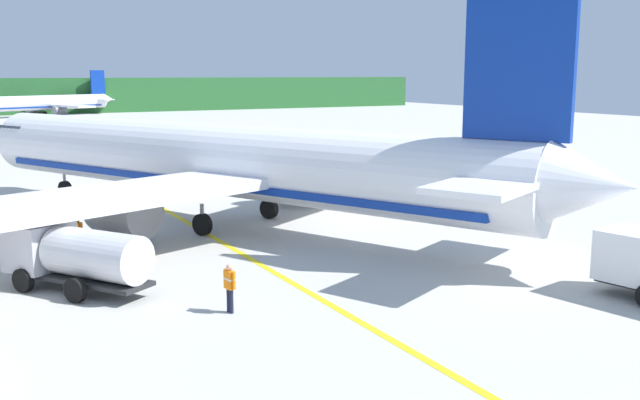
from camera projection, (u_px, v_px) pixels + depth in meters
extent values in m
cylinder|color=white|center=(216.00, 159.00, 38.32)|extent=(19.03, 34.09, 3.80)
cone|color=white|center=(14.00, 140.00, 49.43)|extent=(4.29, 3.73, 3.61)
cone|color=white|center=(593.00, 184.00, 26.91)|extent=(4.30, 4.28, 3.23)
cube|color=#192333|center=(32.00, 129.00, 48.01)|extent=(3.95, 3.56, 0.60)
cube|color=white|center=(97.00, 199.00, 30.00)|extent=(16.68, 9.91, 0.50)
cylinder|color=slate|center=(123.00, 212.00, 33.43)|extent=(3.37, 3.84, 2.20)
cube|color=white|center=(342.00, 158.00, 44.56)|extent=(16.14, 12.49, 0.50)
cylinder|color=slate|center=(293.00, 180.00, 43.63)|extent=(3.37, 3.84, 2.20)
cube|color=navy|center=(519.00, 57.00, 27.88)|extent=(2.23, 4.12, 6.50)
cube|color=white|center=(513.00, 178.00, 28.71)|extent=(10.76, 7.39, 0.24)
cube|color=navy|center=(216.00, 178.00, 38.50)|extent=(17.30, 30.76, 0.36)
cylinder|color=black|center=(65.00, 189.00, 46.75)|extent=(0.79, 1.14, 1.10)
cylinder|color=gray|center=(64.00, 177.00, 46.61)|extent=(0.20, 0.20, 0.50)
cylinder|color=black|center=(202.00, 224.00, 35.90)|extent=(0.79, 1.14, 1.10)
cylinder|color=gray|center=(202.00, 209.00, 35.76)|extent=(0.20, 0.20, 0.50)
cylinder|color=black|center=(269.00, 209.00, 40.04)|extent=(0.79, 1.14, 1.10)
cylinder|color=gray|center=(269.00, 195.00, 39.90)|extent=(0.20, 0.20, 0.50)
cylinder|color=silver|center=(45.00, 103.00, 135.76)|extent=(25.07, 12.95, 2.76)
cone|color=silver|center=(108.00, 99.00, 146.72)|extent=(3.07, 3.08, 2.34)
cube|color=silver|center=(72.00, 106.00, 132.93)|extent=(6.82, 12.13, 0.36)
cylinder|color=slate|center=(59.00, 111.00, 133.28)|extent=(2.77, 2.39, 1.60)
cube|color=silver|center=(33.00, 104.00, 141.00)|extent=(8.75, 11.83, 0.36)
cylinder|color=slate|center=(32.00, 109.00, 138.93)|extent=(2.77, 2.39, 1.60)
cube|color=navy|center=(98.00, 82.00, 144.38)|extent=(3.03, 1.51, 4.72)
cube|color=silver|center=(99.00, 99.00, 144.98)|extent=(5.14, 7.85, 0.17)
cube|color=navy|center=(45.00, 107.00, 135.89)|extent=(22.62, 11.78, 0.26)
cylinder|color=black|center=(56.00, 114.00, 135.82)|extent=(0.83, 0.55, 0.80)
cylinder|color=gray|center=(56.00, 111.00, 135.72)|extent=(0.15, 0.15, 0.36)
cylinder|color=black|center=(45.00, 113.00, 138.12)|extent=(0.83, 0.55, 0.80)
cylinder|color=gray|center=(45.00, 110.00, 138.02)|extent=(0.15, 0.15, 0.36)
cube|color=silver|center=(39.00, 246.00, 27.48)|extent=(2.83, 2.72, 1.80)
cube|color=#192333|center=(23.00, 234.00, 27.81)|extent=(1.58, 1.09, 0.94)
cylinder|color=silver|center=(97.00, 255.00, 26.11)|extent=(3.69, 4.28, 1.80)
cube|color=#262628|center=(80.00, 277.00, 26.70)|extent=(4.59, 5.80, 0.16)
cylinder|color=black|center=(23.00, 280.00, 26.57)|extent=(0.73, 0.90, 0.90)
cylinder|color=black|center=(69.00, 266.00, 28.48)|extent=(0.73, 0.90, 0.90)
cylinder|color=black|center=(75.00, 290.00, 25.34)|extent=(0.73, 0.90, 0.90)
cylinder|color=black|center=(120.00, 275.00, 27.25)|extent=(0.73, 0.90, 0.90)
cube|color=#333338|center=(16.00, 235.00, 35.30)|extent=(2.21, 2.21, 0.30)
cube|color=silver|center=(14.00, 216.00, 35.13)|extent=(1.97, 1.97, 1.63)
cube|color=silver|center=(25.00, 201.00, 35.40)|extent=(1.07, 1.72, 0.57)
cylinder|color=#191E33|center=(80.00, 244.00, 32.37)|extent=(0.14, 0.14, 0.80)
cylinder|color=#191E33|center=(78.00, 244.00, 32.48)|extent=(0.14, 0.14, 0.80)
cube|color=orange|center=(78.00, 229.00, 32.30)|extent=(0.37, 0.49, 0.60)
cube|color=silver|center=(78.00, 228.00, 32.30)|extent=(0.39, 0.50, 0.06)
sphere|color=tan|center=(77.00, 220.00, 32.23)|extent=(0.22, 0.22, 0.22)
cylinder|color=orange|center=(81.00, 229.00, 32.13)|extent=(0.09, 0.09, 0.57)
cylinder|color=orange|center=(74.00, 227.00, 32.46)|extent=(0.09, 0.09, 0.57)
cylinder|color=#191E33|center=(231.00, 301.00, 24.20)|extent=(0.14, 0.14, 0.84)
cylinder|color=#191E33|center=(229.00, 300.00, 24.34)|extent=(0.14, 0.14, 0.84)
cube|color=orange|center=(230.00, 280.00, 24.14)|extent=(0.29, 0.47, 0.63)
cube|color=silver|center=(230.00, 279.00, 24.14)|extent=(0.30, 0.48, 0.06)
sphere|color=tan|center=(229.00, 267.00, 24.07)|extent=(0.23, 0.23, 0.23)
cylinder|color=orange|center=(234.00, 281.00, 23.93)|extent=(0.09, 0.09, 0.60)
cylinder|color=orange|center=(226.00, 277.00, 24.35)|extent=(0.09, 0.09, 0.60)
cylinder|color=#191E33|center=(24.00, 245.00, 32.28)|extent=(0.14, 0.14, 0.82)
cylinder|color=#191E33|center=(26.00, 244.00, 32.46)|extent=(0.14, 0.14, 0.82)
cube|color=#CCE519|center=(24.00, 229.00, 32.25)|extent=(0.40, 0.49, 0.61)
cube|color=silver|center=(24.00, 228.00, 32.24)|extent=(0.41, 0.51, 0.06)
sphere|color=tan|center=(23.00, 219.00, 32.17)|extent=(0.22, 0.22, 0.22)
cylinder|color=#CCE519|center=(22.00, 229.00, 31.97)|extent=(0.09, 0.09, 0.58)
cylinder|color=#CCE519|center=(26.00, 227.00, 32.51)|extent=(0.09, 0.09, 0.58)
cube|color=yellow|center=(226.00, 245.00, 33.94)|extent=(0.30, 60.00, 0.01)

